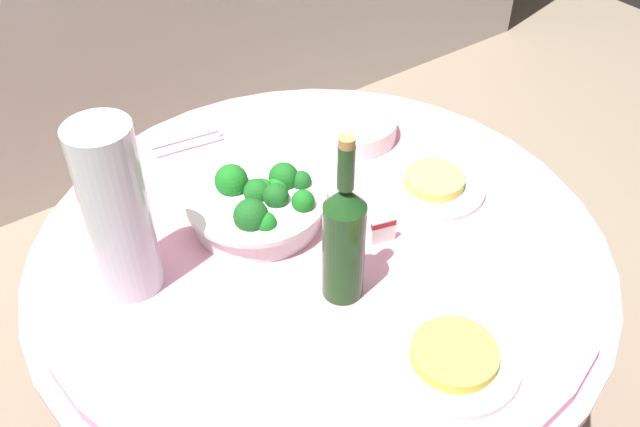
# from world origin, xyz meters

# --- Properties ---
(buffet_table) EXTENTS (1.16, 1.16, 0.74)m
(buffet_table) POSITION_xyz_m (0.00, 0.00, 0.38)
(buffet_table) COLOR maroon
(buffet_table) RESTS_ON ground_plane
(broccoli_bowl) EXTENTS (0.28, 0.28, 0.11)m
(broccoli_bowl) POSITION_xyz_m (-0.08, 0.10, 0.78)
(broccoli_bowl) COLOR white
(broccoli_bowl) RESTS_ON buffet_table
(plate_stack) EXTENTS (0.21, 0.21, 0.05)m
(plate_stack) POSITION_xyz_m (0.26, 0.23, 0.77)
(plate_stack) COLOR white
(plate_stack) RESTS_ON buffet_table
(wine_bottle) EXTENTS (0.07, 0.07, 0.34)m
(wine_bottle) POSITION_xyz_m (-0.06, -0.15, 0.87)
(wine_bottle) COLOR #1B441B
(wine_bottle) RESTS_ON buffet_table
(decorative_fruit_vase) EXTENTS (0.11, 0.11, 0.34)m
(decorative_fruit_vase) POSITION_xyz_m (-0.35, 0.09, 0.90)
(decorative_fruit_vase) COLOR silver
(decorative_fruit_vase) RESTS_ON buffet_table
(serving_tongs) EXTENTS (0.17, 0.07, 0.01)m
(serving_tongs) POSITION_xyz_m (-0.06, 0.42, 0.74)
(serving_tongs) COLOR silver
(serving_tongs) RESTS_ON buffet_table
(food_plate_fried_egg) EXTENTS (0.22, 0.22, 0.03)m
(food_plate_fried_egg) POSITION_xyz_m (-0.01, -0.38, 0.75)
(food_plate_fried_egg) COLOR white
(food_plate_fried_egg) RESTS_ON buffet_table
(food_plate_noodles) EXTENTS (0.22, 0.22, 0.03)m
(food_plate_noodles) POSITION_xyz_m (0.28, -0.03, 0.75)
(food_plate_noodles) COLOR white
(food_plate_noodles) RESTS_ON buffet_table
(label_placard_front) EXTENTS (0.05, 0.02, 0.05)m
(label_placard_front) POSITION_xyz_m (0.08, -0.09, 0.77)
(label_placard_front) COLOR white
(label_placard_front) RESTS_ON buffet_table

